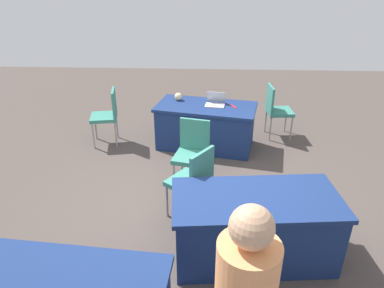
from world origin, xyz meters
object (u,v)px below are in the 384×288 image
(table_back_left, at_px, (254,226))
(laptop_silver, at_px, (215,103))
(chair_tucked_left, at_px, (192,150))
(chair_aisle, at_px, (276,108))
(table_foreground, at_px, (206,126))
(chair_near_front, at_px, (108,113))
(scissors_red, at_px, (233,106))
(yarn_ball, at_px, (178,97))
(chair_tucked_right, at_px, (193,179))

(table_back_left, bearing_deg, laptop_silver, -81.70)
(chair_tucked_left, height_order, chair_aisle, chair_tucked_left)
(table_foreground, bearing_deg, chair_aisle, -159.90)
(chair_near_front, height_order, scissors_red, chair_near_front)
(table_back_left, bearing_deg, scissors_red, -88.03)
(table_foreground, relative_size, yarn_ball, 13.52)
(chair_near_front, relative_size, chair_tucked_left, 1.00)
(table_back_left, height_order, chair_tucked_left, chair_tucked_left)
(table_foreground, height_order, yarn_ball, yarn_ball)
(chair_near_front, bearing_deg, scissors_red, -102.62)
(table_foreground, xyz_separation_m, laptop_silver, (-0.15, -0.04, 0.41))
(chair_near_front, xyz_separation_m, laptop_silver, (-1.85, 0.01, 0.22))
(chair_near_front, distance_m, chair_tucked_left, 2.02)
(laptop_silver, height_order, yarn_ball, laptop_silver)
(table_back_left, height_order, scissors_red, scissors_red)
(chair_near_front, relative_size, laptop_silver, 2.76)
(chair_aisle, bearing_deg, yarn_ball, -87.45)
(chair_tucked_left, xyz_separation_m, laptop_silver, (-0.32, -1.31, 0.22))
(chair_tucked_right, bearing_deg, yarn_ball, 44.94)
(chair_near_front, relative_size, yarn_ball, 7.41)
(scissors_red, bearing_deg, chair_tucked_right, -42.82)
(chair_tucked_left, height_order, laptop_silver, chair_tucked_left)
(table_foreground, xyz_separation_m, chair_tucked_left, (0.17, 1.27, 0.19))
(table_back_left, distance_m, laptop_silver, 2.70)
(chair_tucked_left, xyz_separation_m, yarn_ball, (0.31, -1.52, 0.25))
(table_back_left, relative_size, chair_tucked_right, 1.83)
(chair_aisle, height_order, scissors_red, chair_aisle)
(chair_tucked_left, xyz_separation_m, scissors_red, (-0.62, -1.25, 0.19))
(chair_near_front, bearing_deg, chair_tucked_right, -153.21)
(chair_near_front, height_order, laptop_silver, chair_near_front)
(chair_tucked_left, distance_m, laptop_silver, 1.37)
(table_foreground, xyz_separation_m, chair_near_front, (1.70, -0.04, 0.19))
(chair_tucked_left, bearing_deg, laptop_silver, -90.99)
(table_foreground, relative_size, scissors_red, 9.88)
(chair_tucked_right, bearing_deg, scissors_red, 19.60)
(table_foreground, relative_size, chair_tucked_left, 1.82)
(chair_tucked_left, distance_m, scissors_red, 1.41)
(table_foreground, xyz_separation_m, table_back_left, (-0.54, 2.60, 0.00))
(chair_tucked_right, relative_size, yarn_ball, 7.35)
(table_foreground, bearing_deg, laptop_silver, -165.92)
(chair_tucked_right, relative_size, scissors_red, 5.37)
(chair_near_front, bearing_deg, chair_aisle, -92.83)
(table_back_left, distance_m, scissors_red, 2.61)
(table_foreground, bearing_deg, table_back_left, 101.64)
(table_foreground, height_order, chair_tucked_right, chair_tucked_right)
(chair_tucked_right, bearing_deg, table_foreground, 32.19)
(chair_tucked_left, height_order, yarn_ball, chair_tucked_left)
(table_back_left, bearing_deg, chair_tucked_left, -61.92)
(chair_near_front, relative_size, chair_tucked_right, 1.01)
(table_foreground, xyz_separation_m, scissors_red, (-0.45, 0.02, 0.38))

